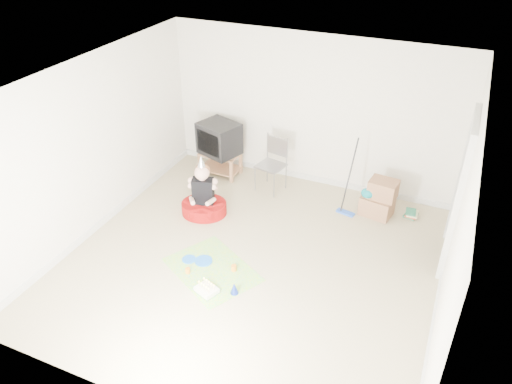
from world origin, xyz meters
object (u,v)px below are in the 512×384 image
at_px(folding_chair, 271,166).
at_px(cardboard_boxes, 379,198).
at_px(crt_tv, 219,138).
at_px(seated_woman, 204,201).
at_px(birthday_cake, 207,290).
at_px(tv_stand, 220,161).

xyz_separation_m(folding_chair, cardboard_boxes, (1.86, -0.03, -0.17)).
height_order(crt_tv, seated_woman, seated_woman).
bearing_deg(birthday_cake, cardboard_boxes, 58.51).
height_order(crt_tv, folding_chair, crt_tv).
distance_m(crt_tv, birthday_cake, 3.18).
bearing_deg(tv_stand, cardboard_boxes, -3.16).
bearing_deg(cardboard_boxes, crt_tv, 176.84).
xyz_separation_m(tv_stand, seated_woman, (0.34, -1.24, -0.03)).
distance_m(tv_stand, cardboard_boxes, 2.90).
relative_size(crt_tv, cardboard_boxes, 1.06).
bearing_deg(cardboard_boxes, birthday_cake, -121.49).
bearing_deg(seated_woman, cardboard_boxes, 23.02).
bearing_deg(seated_woman, folding_chair, 57.94).
xyz_separation_m(crt_tv, cardboard_boxes, (2.89, -0.16, -0.42)).
height_order(tv_stand, birthday_cake, tv_stand).
height_order(tv_stand, crt_tv, crt_tv).
relative_size(crt_tv, seated_woman, 0.63).
bearing_deg(cardboard_boxes, tv_stand, 176.84).
relative_size(cardboard_boxes, seated_woman, 0.59).
relative_size(tv_stand, cardboard_boxes, 1.13).
xyz_separation_m(cardboard_boxes, birthday_cake, (-1.65, -2.69, -0.26)).
distance_m(folding_chair, seated_woman, 1.33).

